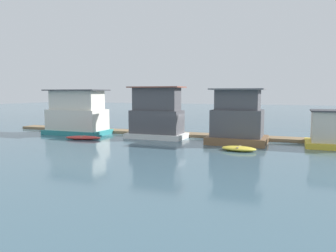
# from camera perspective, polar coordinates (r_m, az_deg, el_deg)

# --- Properties ---
(ground_plane) EXTENTS (200.00, 200.00, 0.00)m
(ground_plane) POSITION_cam_1_polar(r_m,az_deg,el_deg) (32.97, 0.63, -2.26)
(ground_plane) COLOR #426070
(dock_walkway) EXTENTS (42.40, 2.09, 0.30)m
(dock_walkway) POSITION_cam_1_polar(r_m,az_deg,el_deg) (35.51, 2.20, -1.43)
(dock_walkway) COLOR #846B4C
(dock_walkway) RESTS_ON ground_plane
(houseboat_teal) EXTENTS (6.92, 3.99, 4.97)m
(houseboat_teal) POSITION_cam_1_polar(r_m,az_deg,el_deg) (38.07, -15.54, 2.01)
(houseboat_teal) COLOR teal
(houseboat_teal) RESTS_ON ground_plane
(houseboat_white) EXTENTS (5.93, 3.35, 5.25)m
(houseboat_white) POSITION_cam_1_polar(r_m,az_deg,el_deg) (33.39, -1.98, 1.84)
(houseboat_white) COLOR white
(houseboat_white) RESTS_ON ground_plane
(houseboat_brown) EXTENTS (5.25, 4.09, 5.01)m
(houseboat_brown) POSITION_cam_1_polar(r_m,az_deg,el_deg) (30.48, 12.01, 1.10)
(houseboat_brown) COLOR brown
(houseboat_brown) RESTS_ON ground_plane
(dinghy_red) EXTENTS (3.78, 1.97, 0.38)m
(dinghy_red) POSITION_cam_1_polar(r_m,az_deg,el_deg) (33.58, -14.56, -1.97)
(dinghy_red) COLOR red
(dinghy_red) RESTS_ON ground_plane
(dinghy_yellow) EXTENTS (2.83, 1.58, 0.37)m
(dinghy_yellow) POSITION_cam_1_polar(r_m,az_deg,el_deg) (26.83, 12.22, -3.85)
(dinghy_yellow) COLOR yellow
(dinghy_yellow) RESTS_ON ground_plane
(mooring_post_near_left) EXTENTS (0.23, 0.23, 1.85)m
(mooring_post_near_left) POSITION_cam_1_polar(r_m,az_deg,el_deg) (32.39, 27.26, -1.40)
(mooring_post_near_left) COLOR brown
(mooring_post_near_left) RESTS_ON ground_plane
(mooring_post_far_right) EXTENTS (0.21, 0.21, 1.45)m
(mooring_post_far_right) POSITION_cam_1_polar(r_m,az_deg,el_deg) (32.66, 11.88, -1.18)
(mooring_post_far_right) COLOR brown
(mooring_post_far_right) RESTS_ON ground_plane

